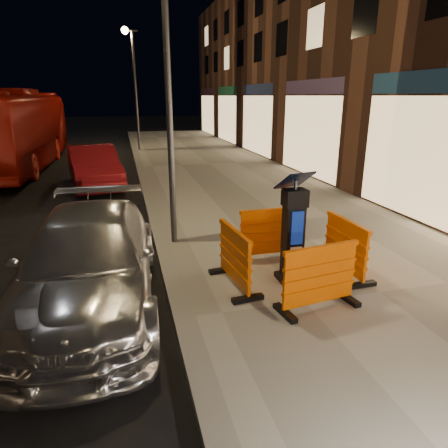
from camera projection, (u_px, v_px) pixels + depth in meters
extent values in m
plane|color=black|center=(185.00, 327.00, 5.43)|extent=(120.00, 120.00, 0.00)
cube|color=gray|center=(379.00, 296.00, 6.10)|extent=(6.00, 60.00, 0.15)
cube|color=slate|center=(185.00, 322.00, 5.41)|extent=(0.30, 60.00, 0.15)
cube|color=black|center=(293.00, 231.00, 6.25)|extent=(0.56, 0.56, 1.67)
cube|color=#F86100|center=(320.00, 277.00, 5.49)|extent=(1.26, 0.68, 0.93)
cube|color=#F86100|center=(271.00, 233.00, 7.24)|extent=(1.21, 0.52, 0.93)
cube|color=#F86100|center=(235.00, 258.00, 6.15)|extent=(0.62, 1.24, 0.93)
cube|color=#F86100|center=(345.00, 247.00, 6.59)|extent=(0.54, 1.22, 0.93)
imported|color=silver|center=(93.00, 303.00, 6.07)|extent=(2.13, 4.78, 1.36)
imported|color=maroon|center=(96.00, 187.00, 13.78)|extent=(2.15, 4.41, 1.39)
imported|color=maroon|center=(19.00, 168.00, 17.33)|extent=(2.87, 11.73, 3.26)
cylinder|color=#3F3F44|center=(168.00, 87.00, 7.29)|extent=(0.12, 0.12, 6.00)
cylinder|color=#3F3F44|center=(136.00, 93.00, 21.13)|extent=(0.12, 0.12, 6.00)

